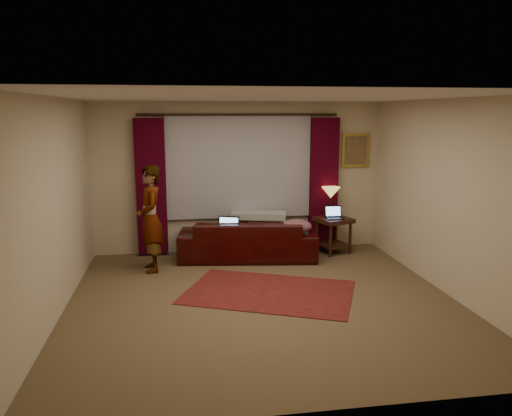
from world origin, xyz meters
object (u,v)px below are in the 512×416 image
at_px(person, 151,219).
at_px(sofa, 248,232).
at_px(laptop_sofa, 226,226).
at_px(end_table, 333,235).
at_px(laptop_table, 335,213).
at_px(tiffany_lamp, 331,202).

bearing_deg(person, sofa, 95.12).
height_order(sofa, person, person).
relative_size(sofa, laptop_sofa, 5.87).
relative_size(sofa, end_table, 3.66).
distance_m(laptop_sofa, laptop_table, 1.89).
bearing_deg(laptop_sofa, sofa, 34.10).
bearing_deg(laptop_sofa, laptop_table, 25.03).
distance_m(sofa, end_table, 1.53).
bearing_deg(end_table, tiffany_lamp, 97.06).
xyz_separation_m(sofa, person, (-1.56, -0.42, 0.36)).
xyz_separation_m(tiffany_lamp, person, (-3.06, -0.68, -0.06)).
relative_size(end_table, laptop_table, 1.95).
bearing_deg(person, laptop_sofa, 95.78).
relative_size(tiffany_lamp, person, 0.32).
distance_m(sofa, tiffany_lamp, 1.58).
distance_m(laptop_sofa, person, 1.26).
bearing_deg(laptop_table, sofa, -178.70).
height_order(sofa, laptop_table, sofa).
bearing_deg(laptop_table, end_table, 85.12).
distance_m(sofa, laptop_table, 1.54).
xyz_separation_m(laptop_sofa, laptop_table, (1.88, 0.12, 0.14)).
xyz_separation_m(sofa, laptop_sofa, (-0.36, -0.08, 0.13)).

